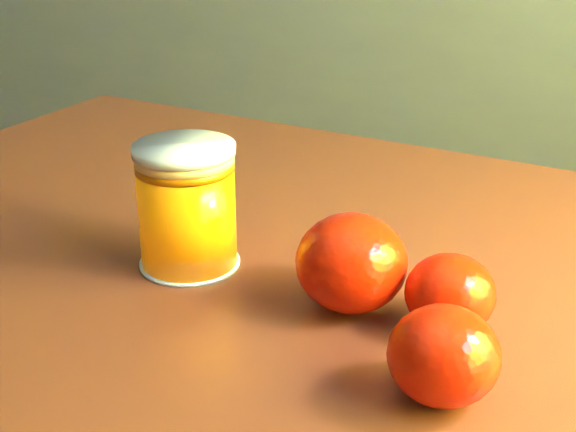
% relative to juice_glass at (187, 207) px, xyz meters
% --- Properties ---
extents(kitchen_counter, '(3.15, 0.60, 0.90)m').
position_rel_juice_glass_xyz_m(kitchen_counter, '(-0.69, 1.41, -0.41)').
color(kitchen_counter, '#54565A').
rests_on(kitchen_counter, ground).
extents(juice_glass, '(0.08, 0.08, 0.10)m').
position_rel_juice_glass_xyz_m(juice_glass, '(0.00, 0.00, 0.00)').
color(juice_glass, orange).
rests_on(juice_glass, table).
extents(orange_front, '(0.08, 0.08, 0.07)m').
position_rel_juice_glass_xyz_m(orange_front, '(0.13, -0.02, -0.01)').
color(orange_front, red).
rests_on(orange_front, table).
extents(orange_back, '(0.07, 0.07, 0.05)m').
position_rel_juice_glass_xyz_m(orange_back, '(0.20, -0.03, -0.02)').
color(orange_back, red).
rests_on(orange_back, table).
extents(orange_extra, '(0.07, 0.07, 0.06)m').
position_rel_juice_glass_xyz_m(orange_extra, '(0.21, -0.11, -0.02)').
color(orange_extra, red).
rests_on(orange_extra, table).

